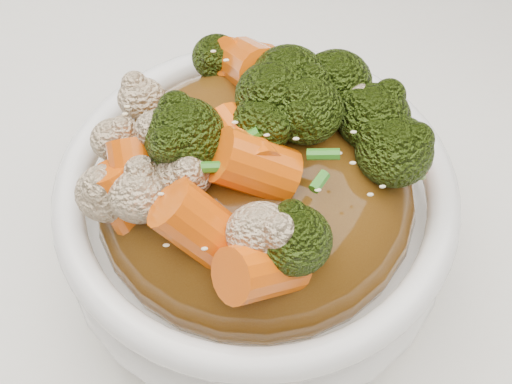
{
  "coord_description": "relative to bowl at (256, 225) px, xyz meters",
  "views": [
    {
      "loc": [
        0.02,
        -0.26,
        1.14
      ],
      "look_at": [
        0.03,
        -0.03,
        0.82
      ],
      "focal_mm": 55.0,
      "sensor_mm": 36.0,
      "label": 1
    }
  ],
  "objects": [
    {
      "name": "tablecloth",
      "position": [
        -0.03,
        0.03,
        -0.06
      ],
      "size": [
        1.2,
        0.8,
        0.04
      ],
      "primitive_type": "cube",
      "color": "white",
      "rests_on": "dining_table"
    },
    {
      "name": "broccoli",
      "position": [
        0.0,
        0.0,
        0.08
      ],
      "size": [
        0.17,
        0.17,
        0.04
      ],
      "primitive_type": null,
      "rotation": [
        0.0,
        0.0,
        -0.03
      ],
      "color": "black",
      "rests_on": "sauce_base"
    },
    {
      "name": "bowl",
      "position": [
        0.0,
        0.0,
        0.0
      ],
      "size": [
        0.21,
        0.21,
        0.08
      ],
      "primitive_type": null,
      "rotation": [
        0.0,
        0.0,
        -0.03
      ],
      "color": "white",
      "rests_on": "tablecloth"
    },
    {
      "name": "cauliflower",
      "position": [
        0.0,
        0.0,
        0.08
      ],
      "size": [
        0.17,
        0.17,
        0.03
      ],
      "primitive_type": null,
      "rotation": [
        0.0,
        0.0,
        -0.03
      ],
      "color": "beige",
      "rests_on": "sauce_base"
    },
    {
      "name": "sesame_seeds",
      "position": [
        0.0,
        0.0,
        0.09
      ],
      "size": [
        0.15,
        0.15,
        0.01
      ],
      "primitive_type": null,
      "rotation": [
        0.0,
        0.0,
        -0.03
      ],
      "color": "beige",
      "rests_on": "sauce_base"
    },
    {
      "name": "carrots",
      "position": [
        0.0,
        0.0,
        0.09
      ],
      "size": [
        0.17,
        0.17,
        0.05
      ],
      "primitive_type": null,
      "rotation": [
        0.0,
        0.0,
        -0.03
      ],
      "color": "#EB5A07",
      "rests_on": "sauce_base"
    },
    {
      "name": "sauce_base",
      "position": [
        0.0,
        0.0,
        0.03
      ],
      "size": [
        0.17,
        0.17,
        0.09
      ],
      "primitive_type": "ellipsoid",
      "rotation": [
        0.0,
        0.0,
        -0.03
      ],
      "color": "#57340E",
      "rests_on": "bowl"
    },
    {
      "name": "scallions",
      "position": [
        0.0,
        0.0,
        0.09
      ],
      "size": [
        0.12,
        0.12,
        0.02
      ],
      "primitive_type": null,
      "rotation": [
        0.0,
        0.0,
        -0.03
      ],
      "color": "#2B721A",
      "rests_on": "sauce_base"
    }
  ]
}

